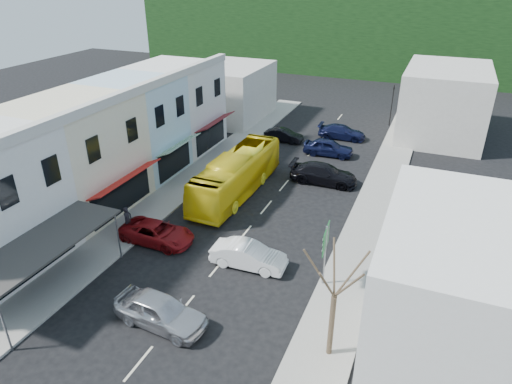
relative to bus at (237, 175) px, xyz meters
name	(u,v)px	position (x,y,z in m)	size (l,w,h in m)	color
ground	(218,266)	(2.99, -9.34, -1.55)	(120.00, 120.00, 0.00)	black
sidewalk_left	(191,179)	(-4.51, 0.66, -1.48)	(3.00, 52.00, 0.15)	gray
sidewalk_right	(373,213)	(10.49, 0.66, -1.48)	(3.00, 52.00, 0.15)	gray
shopfront_row	(96,147)	(-9.51, -4.34, 2.45)	(8.25, 30.00, 8.00)	silver
right_building	(481,318)	(16.49, -13.34, 2.45)	(8.00, 9.00, 8.00)	silver
distant_block_left	(229,92)	(-9.01, 17.66, 1.45)	(8.00, 10.00, 6.00)	#B7B2A8
distant_block_right	(444,102)	(13.99, 20.66, 1.95)	(8.00, 12.00, 7.00)	#B7B2A8
hillside	(379,25)	(1.53, 55.75, 5.18)	(80.00, 26.00, 14.00)	black
bus	(237,175)	(0.00, 0.00, 0.00)	(2.50, 11.60, 3.10)	yellow
car_silver	(161,313)	(2.56, -14.76, -0.85)	(1.80, 4.40, 1.40)	silver
car_white	(249,256)	(4.67, -8.59, -0.85)	(1.80, 4.40, 1.40)	silver
car_red	(157,233)	(-1.84, -8.40, -0.85)	(1.90, 4.60, 1.40)	maroon
car_black_near	(323,175)	(5.79, 4.42, -0.85)	(1.84, 4.50, 1.40)	black
car_navy_mid	(328,148)	(4.66, 10.47, -0.85)	(1.80, 4.40, 1.40)	black
car_black_far	(284,135)	(-0.47, 12.41, -0.85)	(1.80, 4.40, 1.40)	black
car_navy_far	(342,132)	(4.80, 15.49, -0.85)	(1.84, 4.50, 1.40)	black
pedestrian_left	(128,221)	(-4.11, -8.33, -0.55)	(0.60, 0.40, 1.70)	black
direction_sign	(325,257)	(9.23, -8.68, 0.38)	(0.33, 1.75, 3.86)	#105321
street_tree	(334,296)	(10.83, -13.56, 1.87)	(2.82, 2.82, 6.84)	#3C2F21
traffic_signal	(392,106)	(8.79, 21.69, 0.73)	(0.72, 1.01, 4.56)	black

